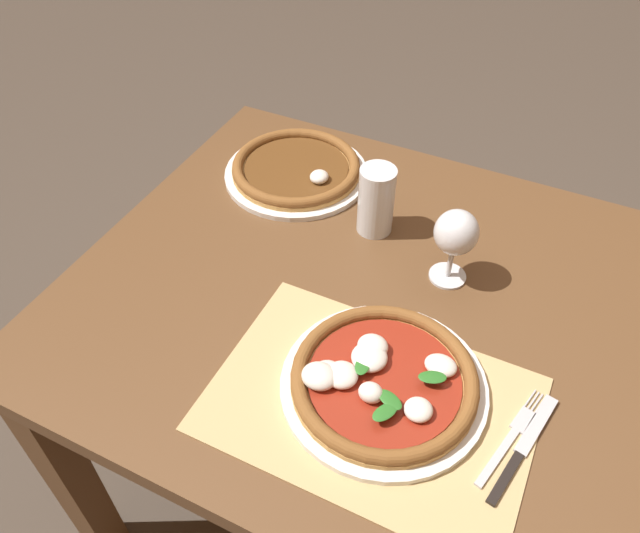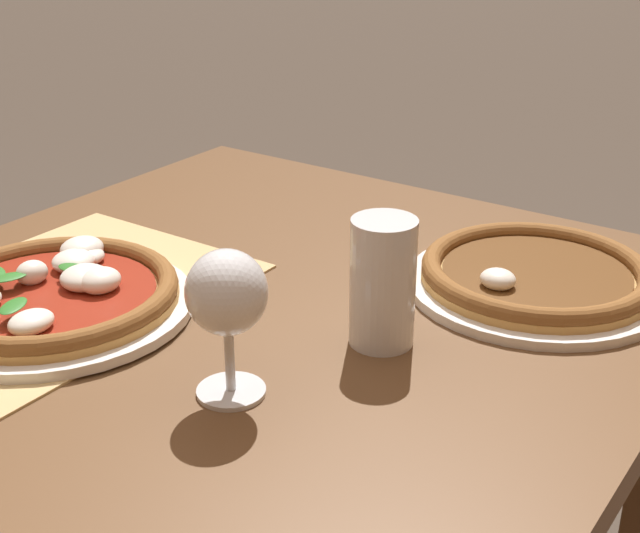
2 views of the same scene
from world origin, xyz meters
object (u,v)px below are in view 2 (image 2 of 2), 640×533
at_px(wine_glass, 227,299).
at_px(pint_glass, 383,285).
at_px(pizza_far, 536,276).
at_px(pizza_near, 53,294).

xyz_separation_m(wine_glass, pint_glass, (-0.18, 0.07, -0.04)).
bearing_deg(pizza_far, wine_glass, -21.36).
relative_size(pizza_near, wine_glass, 2.13).
distance_m(pizza_near, wine_glass, 0.30).
distance_m(pizza_far, wine_glass, 0.44).
height_order(pizza_near, pint_glass, pint_glass).
height_order(pizza_far, wine_glass, wine_glass).
xyz_separation_m(pizza_far, pint_glass, (0.22, -0.09, 0.05)).
xyz_separation_m(pizza_near, pint_glass, (-0.16, 0.35, 0.05)).
xyz_separation_m(pizza_near, pizza_far, (-0.38, 0.44, -0.00)).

